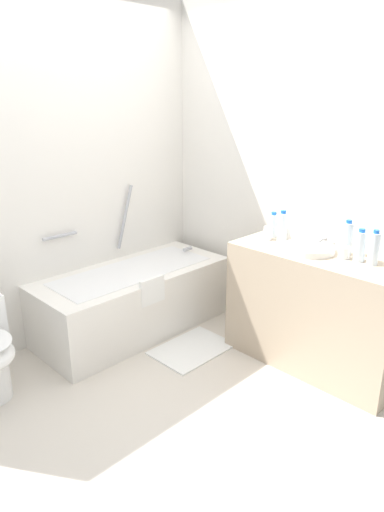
{
  "coord_description": "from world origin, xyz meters",
  "views": [
    {
      "loc": [
        -1.54,
        -1.8,
        1.81
      ],
      "look_at": [
        0.48,
        0.23,
        0.81
      ],
      "focal_mm": 31.88,
      "sensor_mm": 36.0,
      "label": 1
    }
  ],
  "objects_px": {
    "bathtub": "(134,298)",
    "water_bottle_0": "(273,225)",
    "sink_faucet": "(324,242)",
    "water_bottle_2": "(374,249)",
    "sink_basin": "(309,249)",
    "water_bottle_4": "(282,228)",
    "bath_mat": "(192,349)",
    "drinking_glass_2": "(286,233)",
    "drinking_glass_1": "(344,253)",
    "water_bottle_1": "(347,238)",
    "drinking_glass_0": "(268,233)",
    "water_bottle_5": "(360,246)"
  },
  "relations": [
    {
      "from": "bathtub",
      "to": "water_bottle_0",
      "type": "bearing_deg",
      "value": -51.46
    },
    {
      "from": "sink_faucet",
      "to": "water_bottle_2",
      "type": "height_order",
      "value": "water_bottle_2"
    },
    {
      "from": "sink_basin",
      "to": "sink_faucet",
      "type": "relative_size",
      "value": 2.21
    },
    {
      "from": "water_bottle_2",
      "to": "water_bottle_4",
      "type": "height_order",
      "value": "water_bottle_4"
    },
    {
      "from": "bath_mat",
      "to": "drinking_glass_2",
      "type": "bearing_deg",
      "value": -33.56
    },
    {
      "from": "water_bottle_4",
      "to": "drinking_glass_1",
      "type": "relative_size",
      "value": 3.06
    },
    {
      "from": "water_bottle_0",
      "to": "bathtub",
      "type": "bearing_deg",
      "value": 128.54
    },
    {
      "from": "sink_basin",
      "to": "water_bottle_0",
      "type": "distance_m",
      "value": 0.41
    },
    {
      "from": "water_bottle_1",
      "to": "drinking_glass_2",
      "type": "distance_m",
      "value": 0.47
    },
    {
      "from": "sink_faucet",
      "to": "water_bottle_2",
      "type": "distance_m",
      "value": 0.44
    },
    {
      "from": "bathtub",
      "to": "sink_faucet",
      "type": "height_order",
      "value": "bathtub"
    },
    {
      "from": "water_bottle_0",
      "to": "bath_mat",
      "type": "height_order",
      "value": "water_bottle_0"
    },
    {
      "from": "bathtub",
      "to": "water_bottle_2",
      "type": "distance_m",
      "value": 1.87
    },
    {
      "from": "sink_faucet",
      "to": "water_bottle_1",
      "type": "relative_size",
      "value": 0.65
    },
    {
      "from": "bath_mat",
      "to": "drinking_glass_0",
      "type": "bearing_deg",
      "value": -29.88
    },
    {
      "from": "water_bottle_5",
      "to": "bath_mat",
      "type": "xyz_separation_m",
      "value": [
        -0.52,
        0.97,
        -0.92
      ]
    },
    {
      "from": "sink_faucet",
      "to": "drinking_glass_0",
      "type": "distance_m",
      "value": 0.4
    },
    {
      "from": "sink_basin",
      "to": "water_bottle_1",
      "type": "height_order",
      "value": "water_bottle_1"
    },
    {
      "from": "bathtub",
      "to": "drinking_glass_1",
      "type": "distance_m",
      "value": 1.69
    },
    {
      "from": "drinking_glass_0",
      "to": "bath_mat",
      "type": "distance_m",
      "value": 1.04
    },
    {
      "from": "water_bottle_2",
      "to": "bath_mat",
      "type": "relative_size",
      "value": 0.38
    },
    {
      "from": "water_bottle_5",
      "to": "water_bottle_2",
      "type": "bearing_deg",
      "value": -91.86
    },
    {
      "from": "drinking_glass_0",
      "to": "bathtub",
      "type": "bearing_deg",
      "value": 124.28
    },
    {
      "from": "drinking_glass_0",
      "to": "drinking_glass_1",
      "type": "height_order",
      "value": "drinking_glass_0"
    },
    {
      "from": "water_bottle_4",
      "to": "water_bottle_0",
      "type": "bearing_deg",
      "value": 59.13
    },
    {
      "from": "water_bottle_4",
      "to": "water_bottle_5",
      "type": "distance_m",
      "value": 0.57
    },
    {
      "from": "bathtub",
      "to": "bath_mat",
      "type": "bearing_deg",
      "value": -80.91
    },
    {
      "from": "water_bottle_0",
      "to": "drinking_glass_0",
      "type": "distance_m",
      "value": 0.1
    },
    {
      "from": "bathtub",
      "to": "sink_faucet",
      "type": "distance_m",
      "value": 1.56
    },
    {
      "from": "water_bottle_1",
      "to": "water_bottle_2",
      "type": "bearing_deg",
      "value": -108.02
    },
    {
      "from": "bath_mat",
      "to": "bathtub",
      "type": "bearing_deg",
      "value": 99.09
    },
    {
      "from": "water_bottle_4",
      "to": "drinking_glass_2",
      "type": "xyz_separation_m",
      "value": [
        0.08,
        0.02,
        -0.06
      ]
    },
    {
      "from": "drinking_glass_0",
      "to": "drinking_glass_1",
      "type": "distance_m",
      "value": 0.6
    },
    {
      "from": "drinking_glass_0",
      "to": "drinking_glass_2",
      "type": "height_order",
      "value": "drinking_glass_2"
    },
    {
      "from": "water_bottle_1",
      "to": "water_bottle_0",
      "type": "bearing_deg",
      "value": 90.7
    },
    {
      "from": "water_bottle_5",
      "to": "drinking_glass_2",
      "type": "height_order",
      "value": "water_bottle_5"
    },
    {
      "from": "water_bottle_5",
      "to": "drinking_glass_2",
      "type": "bearing_deg",
      "value": 84.49
    },
    {
      "from": "water_bottle_0",
      "to": "water_bottle_2",
      "type": "distance_m",
      "value": 0.8
    },
    {
      "from": "bathtub",
      "to": "drinking_glass_1",
      "type": "bearing_deg",
      "value": -67.78
    },
    {
      "from": "water_bottle_5",
      "to": "drinking_glass_2",
      "type": "distance_m",
      "value": 0.59
    },
    {
      "from": "sink_basin",
      "to": "bath_mat",
      "type": "bearing_deg",
      "value": 125.54
    },
    {
      "from": "sink_faucet",
      "to": "water_bottle_1",
      "type": "bearing_deg",
      "value": -109.74
    },
    {
      "from": "water_bottle_0",
      "to": "drinking_glass_0",
      "type": "relative_size",
      "value": 1.98
    },
    {
      "from": "drinking_glass_0",
      "to": "bath_mat",
      "type": "relative_size",
      "value": 0.16
    },
    {
      "from": "drinking_glass_1",
      "to": "sink_basin",
      "type": "bearing_deg",
      "value": 99.6
    },
    {
      "from": "sink_faucet",
      "to": "drinking_glass_1",
      "type": "bearing_deg",
      "value": -124.34
    },
    {
      "from": "bathtub",
      "to": "water_bottle_4",
      "type": "xyz_separation_m",
      "value": [
        0.6,
        -0.98,
        0.67
      ]
    },
    {
      "from": "water_bottle_0",
      "to": "drinking_glass_0",
      "type": "xyz_separation_m",
      "value": [
        -0.09,
        -0.02,
        -0.04
      ]
    },
    {
      "from": "water_bottle_2",
      "to": "water_bottle_4",
      "type": "distance_m",
      "value": 0.66
    },
    {
      "from": "drinking_glass_1",
      "to": "bathtub",
      "type": "bearing_deg",
      "value": 112.22
    }
  ]
}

